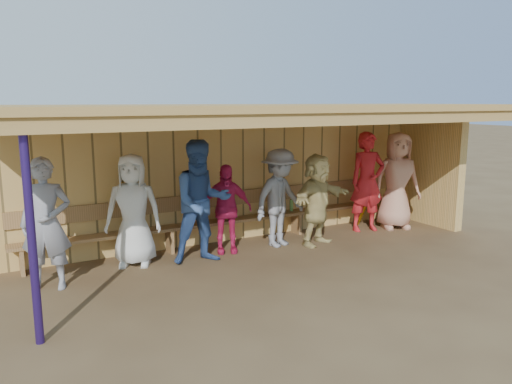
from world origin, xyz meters
TOP-DOWN VIEW (x-y plane):
  - ground at (0.00, 0.00)m, footprint 90.00×90.00m
  - player_a at (-3.30, 0.26)m, footprint 0.77×0.64m
  - player_b at (-1.99, 0.70)m, footprint 1.02×0.87m
  - player_c at (-1.00, 0.32)m, footprint 1.03×0.84m
  - player_d at (-0.45, 0.61)m, footprint 0.96×0.64m
  - player_e at (0.56, 0.51)m, footprint 1.25×0.92m
  - player_f at (1.20, 0.26)m, footprint 1.60×0.98m
  - player_g at (2.64, 0.59)m, footprint 0.81×0.62m
  - player_h at (3.30, 0.46)m, footprint 1.11×0.91m
  - dugout_structure at (0.39, 0.69)m, footprint 8.80×3.20m
  - bench at (0.00, 1.12)m, footprint 7.60×0.34m
  - dugout_equipment at (-0.22, 0.99)m, footprint 7.11×0.62m

SIDE VIEW (x-z plane):
  - ground at x=0.00m, z-range 0.00..0.00m
  - dugout_equipment at x=-0.22m, z-range 0.09..0.89m
  - bench at x=0.00m, z-range 0.06..0.99m
  - player_d at x=-0.45m, z-range 0.00..1.52m
  - player_f at x=1.20m, z-range 0.00..1.65m
  - player_e at x=0.56m, z-range 0.00..1.74m
  - player_b at x=-1.99m, z-range 0.00..1.76m
  - player_a at x=-3.30m, z-range 0.00..1.83m
  - player_h at x=3.30m, z-range 0.00..1.95m
  - player_c at x=-1.00m, z-range 0.00..1.97m
  - player_g at x=2.64m, z-range 0.00..1.97m
  - dugout_structure at x=0.39m, z-range 0.44..2.94m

